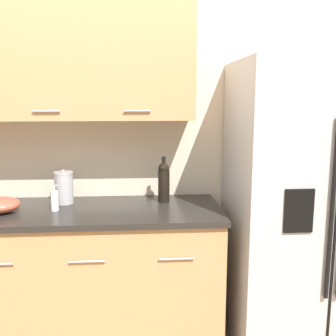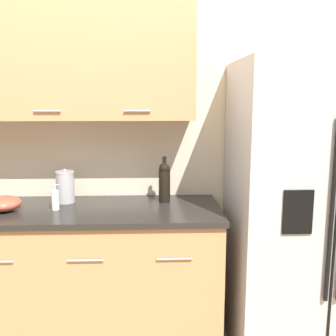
{
  "view_description": "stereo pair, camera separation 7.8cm",
  "coord_description": "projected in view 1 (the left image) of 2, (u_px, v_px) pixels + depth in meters",
  "views": [
    {
      "loc": [
        0.33,
        -1.43,
        1.59
      ],
      "look_at": [
        0.51,
        0.97,
        1.17
      ],
      "focal_mm": 42.0,
      "sensor_mm": 36.0,
      "label": 1
    },
    {
      "loc": [
        0.41,
        -1.43,
        1.59
      ],
      "look_at": [
        0.51,
        0.97,
        1.17
      ],
      "focal_mm": 42.0,
      "sensor_mm": 36.0,
      "label": 2
    }
  ],
  "objects": [
    {
      "name": "mixing_bowl",
      "position": [
        1.0,
        205.0,
        2.36
      ],
      "size": [
        0.21,
        0.21,
        0.09
      ],
      "color": "#B24C38",
      "rests_on": "counter_unit"
    },
    {
      "name": "counter_unit",
      "position": [
        56.0,
        277.0,
        2.51
      ],
      "size": [
        2.1,
        0.64,
        0.92
      ],
      "color": "black",
      "rests_on": "ground_plane"
    },
    {
      "name": "refrigerator",
      "position": [
        307.0,
        208.0,
        2.49
      ],
      "size": [
        0.94,
        0.76,
        1.82
      ],
      "color": "#B2B2B5",
      "rests_on": "ground_plane"
    },
    {
      "name": "wine_bottle",
      "position": [
        164.0,
        181.0,
        2.58
      ],
      "size": [
        0.08,
        0.08,
        0.3
      ],
      "color": "black",
      "rests_on": "counter_unit"
    },
    {
      "name": "soap_dispenser",
      "position": [
        55.0,
        200.0,
        2.39
      ],
      "size": [
        0.05,
        0.05,
        0.16
      ],
      "color": "white",
      "rests_on": "counter_unit"
    },
    {
      "name": "wall_back",
      "position": [
        81.0,
        119.0,
        2.64
      ],
      "size": [
        10.0,
        0.39,
        2.6
      ],
      "color": "beige",
      "rests_on": "ground_plane"
    },
    {
      "name": "steel_canister",
      "position": [
        64.0,
        188.0,
        2.56
      ],
      "size": [
        0.12,
        0.12,
        0.22
      ],
      "color": "#A3A3A5",
      "rests_on": "counter_unit"
    }
  ]
}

